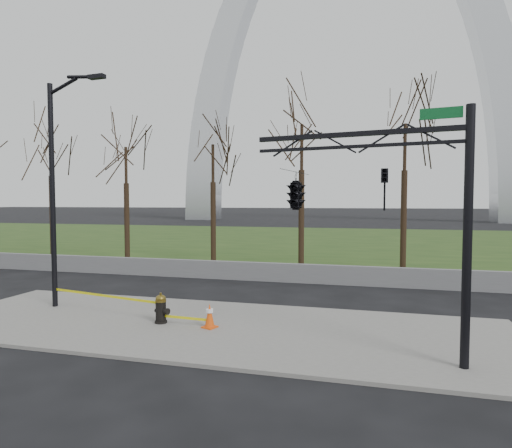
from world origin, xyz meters
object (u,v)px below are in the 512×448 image
(traffic_cone, at_px, (210,316))
(traffic_signal_mast, at_px, (325,190))
(fire_hydrant, at_px, (161,309))
(street_light, at_px, (57,178))

(traffic_cone, height_order, traffic_signal_mast, traffic_signal_mast)
(fire_hydrant, bearing_deg, street_light, -175.18)
(fire_hydrant, xyz_separation_m, traffic_cone, (1.63, -0.09, -0.07))
(street_light, bearing_deg, traffic_signal_mast, -7.75)
(traffic_cone, bearing_deg, street_light, 170.27)
(street_light, height_order, traffic_signal_mast, street_light)
(fire_hydrant, xyz_separation_m, street_light, (-4.47, 0.96, 4.16))
(street_light, bearing_deg, traffic_cone, -5.52)
(traffic_cone, xyz_separation_m, traffic_signal_mast, (3.48, -0.98, 3.68))
(fire_hydrant, relative_size, traffic_cone, 1.29)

